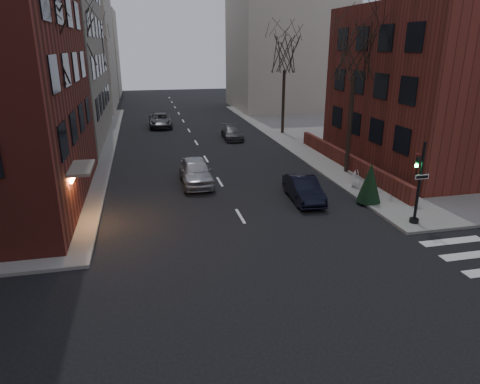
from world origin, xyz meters
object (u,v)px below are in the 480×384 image
Objects in this scene: parked_sedan at (303,189)px; car_lane_far at (160,120)px; streetlamp_far at (106,85)px; tree_left_b at (75,36)px; car_lane_gray at (232,133)px; tree_left_c at (95,48)px; tree_right_a at (356,50)px; car_lane_silver at (196,171)px; traffic_signal at (417,188)px; evergreen_shrub at (370,183)px; tree_left_a at (40,42)px; tree_right_b at (285,54)px; sandwich_board at (356,178)px; streetlamp_near at (85,111)px.

car_lane_far is at bearing 108.51° from parked_sedan.
streetlamp_far is 7.31m from car_lane_far.
tree_left_b is 2.58× the size of car_lane_gray.
car_lane_gray is (12.31, -9.15, -7.42)m from tree_left_c.
tree_right_a reaches higher than car_lane_silver.
tree_left_c reaches higher than car_lane_silver.
tree_left_c reaches higher than car_lane_gray.
parked_sedan is at bearing -44.20° from tree_left_b.
traffic_signal is at bearing -45.46° from tree_left_b.
tree_right_a is at bearing -59.31° from car_lane_far.
streetlamp_far is at bearing 125.31° from tree_right_a.
tree_left_c is 1.55× the size of streetlamp_far.
streetlamp_far is at bearing 116.06° from traffic_signal.
tree_left_c is at bearing 120.08° from evergreen_shrub.
tree_left_a is 25.19m from tree_right_b.
sandwich_board is at bearing -59.30° from streetlamp_far.
tree_left_c is at bearing 145.39° from car_lane_gray.
traffic_signal reaches higher than evergreen_shrub.
streetlamp_near is at bearing 147.70° from evergreen_shrub.
tree_left_c is 4.45× the size of evergreen_shrub.
tree_left_c reaches higher than parked_sedan.
tree_right_a is 29.65m from streetlamp_far.
streetlamp_far is 2.88× the size of evergreen_shrub.
tree_right_b is 2.19× the size of car_lane_gray.
car_lane_far is (-11.53, 20.67, -7.31)m from tree_right_a.
tree_left_c is 32.83m from evergreen_shrub.
tree_left_c is 1.06× the size of tree_right_b.
tree_left_b is 2.26× the size of car_lane_silver.
streetlamp_near is at bearing 85.71° from tree_left_a.
sandwich_board is (-0.03, 5.88, -1.28)m from traffic_signal.
streetlamp_far reaches higher than car_lane_far.
tree_left_b is 1.18× the size of tree_right_b.
tree_left_a is at bearing 163.35° from traffic_signal.
parked_sedan is (12.20, -8.45, -3.56)m from streetlamp_near.
traffic_signal is at bearing -38.87° from streetlamp_near.
tree_right_b is 20.27m from parked_sedan.
tree_right_a is at bearing -54.69° from streetlamp_far.
tree_left_a is 1.63× the size of streetlamp_near.
tree_right_b reaches higher than traffic_signal.
car_lane_gray is 0.81× the size of car_lane_far.
tree_left_b is 2.10× the size of car_lane_far.
traffic_signal is at bearing -92.15° from tree_right_b.
car_lane_silver is at bearing 146.92° from evergreen_shrub.
tree_right_b is 1.46× the size of streetlamp_near.
tree_right_b is at bearing 90.00° from tree_right_a.
tree_left_c is at bearing 90.00° from tree_left_a.
car_lane_gray is (12.31, 16.85, -7.86)m from tree_left_a.
streetlamp_near is (-17.00, -10.00, -3.35)m from tree_right_b.
tree_right_b is 20.01m from streetlamp_near.
sandwich_board is at bearing -17.31° from car_lane_silver.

